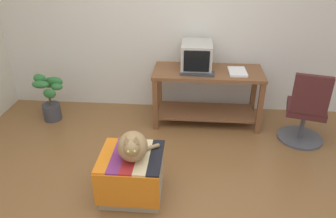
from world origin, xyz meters
The scene contains 11 objects.
ground_plane centered at (0.00, 0.00, 0.00)m, with size 14.00×14.00×0.00m, color brown.
back_wall centered at (0.00, 2.05, 1.30)m, with size 8.00×0.10×2.60m, color silver.
desk centered at (0.41, 1.60, 0.48)m, with size 1.34×0.58×0.71m.
tv_monitor centered at (0.27, 1.68, 0.86)m, with size 0.37×0.47×0.32m.
keyboard centered at (0.28, 1.47, 0.72)m, with size 0.40×0.15×0.02m, color #333338.
book centered at (0.76, 1.56, 0.72)m, with size 0.21×0.30×0.03m, color white.
ottoman_with_blanket centered at (-0.29, 0.16, 0.22)m, with size 0.56×0.55×0.43m.
cat centered at (-0.26, 0.12, 0.56)m, with size 0.37×0.39×0.30m.
potted_plant centered at (-1.60, 1.49, 0.32)m, with size 0.38×0.35×0.63m.
office_chair centered at (1.52, 1.20, 0.39)m, with size 0.52×0.52×0.89m.
pen centered at (0.78, 1.59, 0.71)m, with size 0.01×0.01×0.14m, color #2351B2.
Camera 1 is at (0.23, -2.20, 2.16)m, focal length 35.16 mm.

